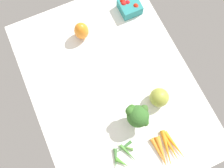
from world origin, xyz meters
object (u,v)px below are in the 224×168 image
Objects in this scene: okra_pile at (122,155)px; berry_basket at (129,6)px; carrot_bunch at (166,149)px; broccoli_head at (138,116)px; heirloom_tomato_green at (159,97)px; bell_pepper_orange at (81,31)px.

berry_basket is (65.78, -34.70, 2.23)cm from okra_pile.
berry_basket is 0.64× the size of carrot_bunch.
berry_basket is at bearing -22.47° from broccoli_head.
okra_pile is 19.56cm from carrot_bunch.
heirloom_tomato_green is at bearing -18.23° from carrot_bunch.
berry_basket reaches higher than okra_pile.
bell_pepper_orange reaches higher than okra_pile.
bell_pepper_orange is at bearing 23.11° from heirloom_tomato_green.
berry_basket is at bearing -12.62° from carrot_bunch.
broccoli_head is 20.24cm from carrot_bunch.
berry_basket reaches higher than carrot_bunch.
bell_pepper_orange is 0.99× the size of berry_basket.
heirloom_tomato_green is at bearing -156.89° from bell_pepper_orange.
bell_pepper_orange is 0.63× the size of carrot_bunch.
heirloom_tomato_green reaches higher than berry_basket.
okra_pile is at bearing 152.19° from berry_basket.
carrot_bunch is at bearing 167.38° from berry_basket.
carrot_bunch is (-17.81, -6.21, -7.33)cm from broccoli_head.
okra_pile is 0.90× the size of broccoli_head.
bell_pepper_orange is at bearing 98.28° from berry_basket.
broccoli_head is 0.82× the size of carrot_bunch.
broccoli_head reaches higher than heirloom_tomato_green.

